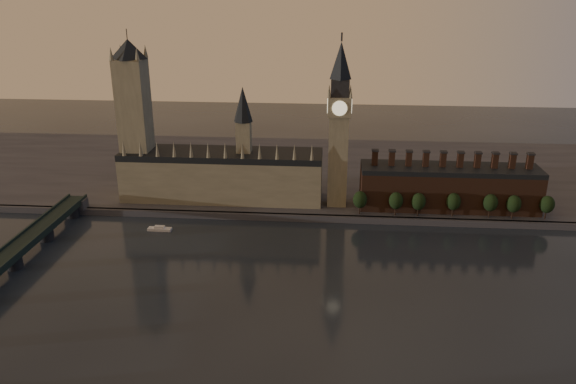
{
  "coord_description": "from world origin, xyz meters",
  "views": [
    {
      "loc": [
        5.51,
        -228.11,
        137.8
      ],
      "look_at": [
        -17.0,
        55.0,
        31.86
      ],
      "focal_mm": 35.0,
      "sensor_mm": 36.0,
      "label": 1
    }
  ],
  "objects": [
    {
      "name": "embankment_tree_1",
      "position": [
        45.94,
        94.29,
        13.47
      ],
      "size": [
        8.6,
        8.6,
        14.88
      ],
      "color": "black",
      "rests_on": "north_bank"
    },
    {
      "name": "victoria_tower",
      "position": [
        -120.0,
        115.0,
        59.09
      ],
      "size": [
        24.0,
        24.0,
        108.0
      ],
      "color": "gray",
      "rests_on": "north_bank"
    },
    {
      "name": "north_bank",
      "position": [
        0.0,
        178.04,
        2.0
      ],
      "size": [
        900.0,
        182.0,
        4.0
      ],
      "color": "#49484E",
      "rests_on": "ground"
    },
    {
      "name": "embankment_tree_2",
      "position": [
        59.44,
        93.81,
        13.47
      ],
      "size": [
        8.6,
        8.6,
        14.88
      ],
      "color": "black",
      "rests_on": "north_bank"
    },
    {
      "name": "embankment_tree_5",
      "position": [
        115.99,
        94.53,
        13.47
      ],
      "size": [
        8.6,
        8.6,
        14.88
      ],
      "color": "black",
      "rests_on": "north_bank"
    },
    {
      "name": "chimney_block",
      "position": [
        80.0,
        110.0,
        17.82
      ],
      "size": [
        110.0,
        25.0,
        37.0
      ],
      "color": "#4A2B1C",
      "rests_on": "north_bank"
    },
    {
      "name": "palace_of_westminster",
      "position": [
        -64.41,
        114.91,
        21.63
      ],
      "size": [
        130.0,
        30.3,
        74.0
      ],
      "color": "gray",
      "rests_on": "north_bank"
    },
    {
      "name": "ground",
      "position": [
        0.0,
        0.0,
        0.0
      ],
      "size": [
        900.0,
        900.0,
        0.0
      ],
      "primitive_type": "plane",
      "color": "black",
      "rests_on": "ground"
    },
    {
      "name": "embankment_tree_3",
      "position": [
        80.63,
        95.43,
        13.47
      ],
      "size": [
        8.6,
        8.6,
        14.88
      ],
      "color": "black",
      "rests_on": "north_bank"
    },
    {
      "name": "river_boat",
      "position": [
        -94.6,
        68.99,
        1.07
      ],
      "size": [
        14.06,
        4.33,
        2.79
      ],
      "rotation": [
        0.0,
        0.0,
        -0.02
      ],
      "color": "silver",
      "rests_on": "ground"
    },
    {
      "name": "embankment_tree_6",
      "position": [
        135.65,
        95.16,
        13.47
      ],
      "size": [
        8.6,
        8.6,
        14.88
      ],
      "color": "black",
      "rests_on": "north_bank"
    },
    {
      "name": "embankment_tree_4",
      "position": [
        102.55,
        95.39,
        13.47
      ],
      "size": [
        8.6,
        8.6,
        14.88
      ],
      "color": "black",
      "rests_on": "north_bank"
    },
    {
      "name": "embankment_tree_0",
      "position": [
        24.12,
        94.28,
        13.47
      ],
      "size": [
        8.6,
        8.6,
        14.88
      ],
      "color": "black",
      "rests_on": "north_bank"
    },
    {
      "name": "big_ben",
      "position": [
        10.0,
        110.0,
        56.83
      ],
      "size": [
        15.0,
        15.0,
        107.0
      ],
      "color": "gray",
      "rests_on": "north_bank"
    }
  ]
}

